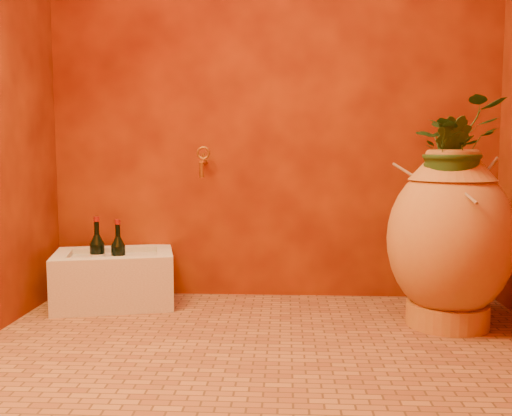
# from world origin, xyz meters

# --- Properties ---
(floor) EXTENTS (2.50, 2.50, 0.00)m
(floor) POSITION_xyz_m (0.00, 0.00, 0.00)
(floor) COLOR #985C31
(floor) RESTS_ON ground
(wall_back) EXTENTS (2.50, 0.02, 2.50)m
(wall_back) POSITION_xyz_m (0.00, 1.00, 1.25)
(wall_back) COLOR #511204
(wall_back) RESTS_ON ground
(amphora) EXTENTS (0.73, 0.73, 0.84)m
(amphora) POSITION_xyz_m (0.85, 0.48, 0.42)
(amphora) COLOR #B17832
(amphora) RESTS_ON floor
(stone_basin) EXTENTS (0.70, 0.56, 0.29)m
(stone_basin) POSITION_xyz_m (-0.85, 0.75, 0.14)
(stone_basin) COLOR beige
(stone_basin) RESTS_ON floor
(wine_bottle_a) EXTENTS (0.08, 0.08, 0.31)m
(wine_bottle_a) POSITION_xyz_m (-0.80, 0.68, 0.27)
(wine_bottle_a) COLOR black
(wine_bottle_a) RESTS_ON stone_basin
(wine_bottle_b) EXTENTS (0.07, 0.07, 0.29)m
(wine_bottle_b) POSITION_xyz_m (-0.95, 0.77, 0.26)
(wine_bottle_b) COLOR black
(wine_bottle_b) RESTS_ON stone_basin
(wine_bottle_c) EXTENTS (0.08, 0.08, 0.33)m
(wine_bottle_c) POSITION_xyz_m (-0.92, 0.69, 0.28)
(wine_bottle_c) COLOR black
(wine_bottle_c) RESTS_ON stone_basin
(wall_tap) EXTENTS (0.07, 0.16, 0.17)m
(wall_tap) POSITION_xyz_m (-0.39, 0.91, 0.78)
(wall_tap) COLOR #AE7F28
(wall_tap) RESTS_ON wall_back
(plant_main) EXTENTS (0.51, 0.48, 0.45)m
(plant_main) POSITION_xyz_m (0.85, 0.45, 0.85)
(plant_main) COLOR #214117
(plant_main) RESTS_ON amphora
(plant_side) EXTENTS (0.26, 0.24, 0.37)m
(plant_side) POSITION_xyz_m (0.81, 0.43, 0.80)
(plant_side) COLOR #214117
(plant_side) RESTS_ON amphora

